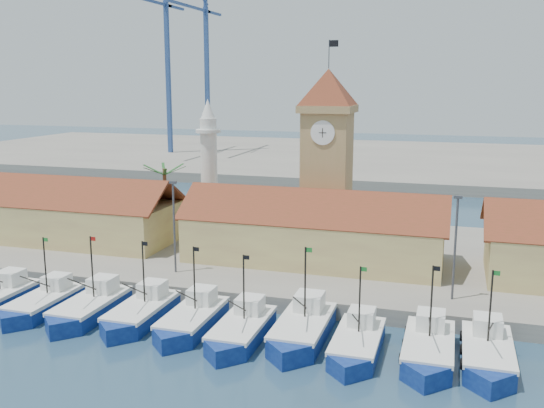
% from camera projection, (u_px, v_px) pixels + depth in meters
% --- Properties ---
extents(ground, '(400.00, 400.00, 0.00)m').
position_uv_depth(ground, '(253.00, 353.00, 44.91)').
color(ground, navy).
rests_on(ground, ground).
extents(quay, '(140.00, 32.00, 1.50)m').
position_uv_depth(quay, '(322.00, 256.00, 67.27)').
color(quay, gray).
rests_on(quay, ground).
extents(terminal, '(240.00, 80.00, 2.00)m').
position_uv_depth(terminal, '(397.00, 160.00, 147.90)').
color(terminal, gray).
rests_on(terminal, ground).
extents(boat_1, '(3.34, 9.16, 6.93)m').
position_uv_depth(boat_1, '(42.00, 304.00, 52.79)').
color(boat_1, navy).
rests_on(boat_1, ground).
extents(boat_2, '(3.54, 9.70, 7.34)m').
position_uv_depth(boat_2, '(89.00, 309.00, 51.59)').
color(boat_2, navy).
rests_on(boat_2, ground).
extents(boat_3, '(3.47, 9.52, 7.20)m').
position_uv_depth(boat_3, '(140.00, 314.00, 50.54)').
color(boat_3, navy).
rests_on(boat_3, ground).
extents(boat_4, '(3.46, 9.47, 7.17)m').
position_uv_depth(boat_4, '(191.00, 321.00, 49.00)').
color(boat_4, navy).
rests_on(boat_4, ground).
extents(boat_5, '(3.42, 9.38, 7.09)m').
position_uv_depth(boat_5, '(240.00, 332.00, 46.94)').
color(boat_5, navy).
rests_on(boat_5, ground).
extents(boat_6, '(3.72, 10.20, 7.72)m').
position_uv_depth(boat_6, '(302.00, 331.00, 46.95)').
color(boat_6, navy).
rests_on(boat_6, ground).
extents(boat_7, '(3.33, 9.12, 6.90)m').
position_uv_depth(boat_7, '(357.00, 345.00, 44.57)').
color(boat_7, navy).
rests_on(boat_7, ground).
extents(boat_8, '(3.52, 9.65, 7.30)m').
position_uv_depth(boat_8, '(428.00, 351.00, 43.54)').
color(boat_8, navy).
rests_on(boat_8, ground).
extents(boat_9, '(3.48, 9.55, 7.22)m').
position_uv_depth(boat_9, '(488.00, 356.00, 42.73)').
color(boat_9, navy).
rests_on(boat_9, ground).
extents(hall_left, '(31.20, 10.13, 7.61)m').
position_uv_depth(hall_left, '(52.00, 217.00, 71.99)').
color(hall_left, '#CCC170').
rests_on(hall_left, quay).
extents(hall_center, '(27.04, 10.13, 7.61)m').
position_uv_depth(hall_center, '(314.00, 237.00, 62.88)').
color(hall_center, '#CCC170').
rests_on(hall_center, quay).
extents(clock_tower, '(5.80, 5.80, 22.70)m').
position_uv_depth(clock_tower, '(327.00, 154.00, 66.93)').
color(clock_tower, tan).
rests_on(clock_tower, quay).
extents(minaret, '(3.00, 3.00, 16.30)m').
position_uv_depth(minaret, '(209.00, 166.00, 73.52)').
color(minaret, silver).
rests_on(minaret, quay).
extents(palm_tree, '(5.60, 5.03, 8.39)m').
position_uv_depth(palm_tree, '(165.00, 195.00, 73.76)').
color(palm_tree, brown).
rests_on(palm_tree, quay).
extents(lamp_posts, '(80.70, 0.25, 9.03)m').
position_uv_depth(lamp_posts, '(300.00, 232.00, 54.74)').
color(lamp_posts, '#3F3F44').
rests_on(lamp_posts, quay).
extents(crane_blue_far, '(1.00, 34.15, 44.47)m').
position_uv_depth(crane_blue_far, '(165.00, 53.00, 150.03)').
color(crane_blue_far, '#2B4986').
rests_on(crane_blue_far, terminal).
extents(crane_blue_near, '(1.00, 31.85, 43.43)m').
position_uv_depth(crane_blue_near, '(205.00, 57.00, 153.79)').
color(crane_blue_near, '#2B4986').
rests_on(crane_blue_near, terminal).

